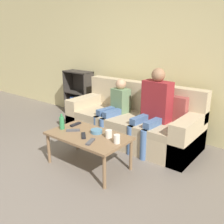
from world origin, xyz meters
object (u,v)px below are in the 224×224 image
Objects in this scene: coffee_table at (88,138)px; cup_near at (109,134)px; bookshelf at (79,98)px; snack_bowl at (96,131)px; tv_remote_2 at (90,142)px; bottle at (62,123)px; tv_remote_1 at (76,124)px; person_adult at (154,104)px; couch at (133,122)px; person_child at (115,106)px; cup_far at (117,139)px; tv_remote_3 at (73,130)px; tv_remote_0 at (84,136)px.

cup_near is (0.25, 0.09, 0.09)m from coffee_table.
snack_bowl is at bearing -38.68° from bookshelf.
tv_remote_2 is 0.59m from bottle.
bookshelf is at bearing 134.17° from tv_remote_1.
person_adult is at bearing 61.09° from tv_remote_2.
person_child reaches higher than couch.
tv_remote_1 is at bearing 171.61° from cup_far.
person_child reaches higher than tv_remote_2.
person_adult is 1.24× the size of person_child.
couch is 1.67m from bookshelf.
cup_far is (0.45, -1.02, 0.19)m from couch.
couch is 0.55m from person_adult.
bottle reaches higher than tv_remote_2.
cup_far is at bearing -42.32° from person_child.
person_adult is at bearing 105.54° from tv_remote_3.
tv_remote_2 is (-0.07, -0.24, -0.04)m from cup_near.
tv_remote_2 is 0.29m from snack_bowl.
tv_remote_0 and tv_remote_2 have the same top height.
tv_remote_0 is 0.76× the size of bottle.
bookshelf is at bearing 141.32° from snack_bowl.
couch is 13.21× the size of tv_remote_0.
coffee_table is 1.07m from person_adult.
bookshelf reaches higher than tv_remote_1.
bottle reaches higher than cup_far.
tv_remote_2 reaches higher than coffee_table.
couch reaches higher than tv_remote_2.
coffee_table is 0.24m from tv_remote_3.
person_child is 5.57× the size of tv_remote_1.
person_adult is at bearing 68.94° from coffee_table.
snack_bowl is (1.68, -1.35, 0.11)m from bookshelf.
person_adult is at bearing 69.10° from snack_bowl.
person_child is 6.04× the size of tv_remote_0.
bookshelf is 2.24m from tv_remote_0.
couch reaches higher than tv_remote_0.
couch is at bearing 125.56° from tv_remote_3.
cup_near is at bearing 19.31° from coffee_table.
person_child is at bearing -171.28° from person_adult.
person_child is at bearing 128.50° from cup_far.
tv_remote_0 is at bearing 137.48° from tv_remote_2.
couch is at bearing 113.78° from cup_far.
tv_remote_1 is (-0.36, 0.21, 0.00)m from tv_remote_0.
couch reaches higher than tv_remote_1.
couch is 0.95m from snack_bowl.
tv_remote_1 is 0.96× the size of tv_remote_2.
bottle is (-0.83, -0.09, 0.04)m from cup_far.
tv_remote_0 is 1.00× the size of tv_remote_3.
bottle is (-0.44, -0.17, 0.06)m from snack_bowl.
tv_remote_1 is at bearing 174.53° from tv_remote_3.
bookshelf is 0.89× the size of coffee_table.
person_child is 1.15m from cup_far.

